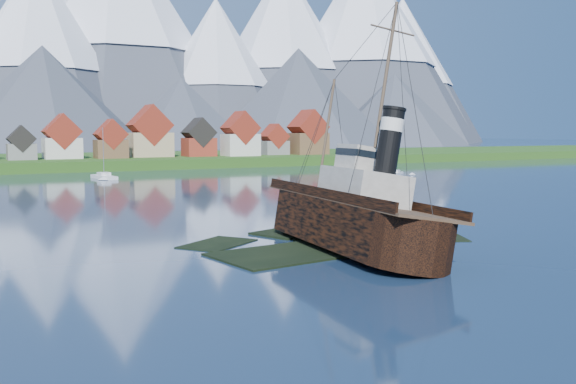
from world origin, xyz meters
name	(u,v)px	position (x,y,z in m)	size (l,w,h in m)	color
ground	(323,246)	(0.00, 0.00, 0.00)	(1400.00, 1400.00, 0.00)	#172942
shoal	(327,245)	(1.78, 2.15, -0.35)	(31.71, 21.24, 1.14)	black
shore_bank	(62,166)	(0.00, 170.00, 0.00)	(600.00, 80.00, 3.20)	#1B4112
seawall	(82,172)	(0.00, 132.00, 0.00)	(600.00, 2.50, 2.00)	#3F3D38
tugboat_wreck	(338,215)	(1.29, -0.79, 3.15)	(7.36, 31.71, 25.13)	black
sailboat_d	(396,174)	(70.98, 81.16, 0.25)	(7.52, 6.30, 10.78)	silver
sailboat_e	(104,178)	(-0.02, 103.32, 0.28)	(4.40, 11.48, 12.98)	silver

